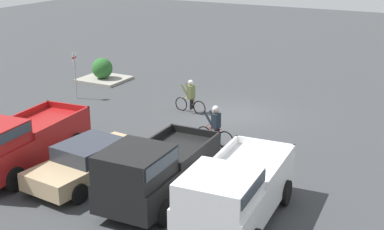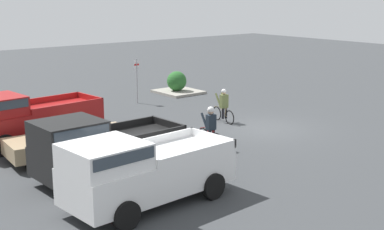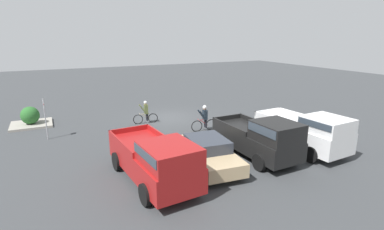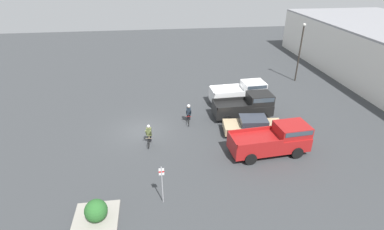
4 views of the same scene
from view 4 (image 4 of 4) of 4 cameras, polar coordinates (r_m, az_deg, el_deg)
ground_plane at (r=24.64m, az=-9.59°, el=-3.02°), size 80.00×80.00×0.00m
pickup_truck_0 at (r=28.93m, az=9.35°, el=4.22°), size 2.49×5.25×2.12m
pickup_truck_1 at (r=26.43m, az=10.53°, el=1.81°), size 2.29×5.10×2.15m
sedan_0 at (r=24.14m, az=11.52°, el=-1.99°), size 2.36×4.78×1.38m
pickup_truck_2 at (r=21.95m, az=15.48°, el=-4.42°), size 2.59×5.70×2.12m
cyclist_0 at (r=22.53m, az=-8.18°, el=-3.68°), size 1.74×0.50×1.63m
cyclist_1 at (r=25.15m, az=-0.64°, el=0.31°), size 1.75×0.50×1.72m
fire_lane_sign at (r=16.96m, az=-5.73°, el=-12.47°), size 0.06×0.30×2.48m
lamppost at (r=35.47m, az=19.94°, el=11.91°), size 0.36×0.36×6.44m
curb_island at (r=17.57m, az=-17.86°, el=-18.50°), size 2.61×2.36×0.15m
shrub at (r=17.08m, az=-17.82°, el=-16.94°), size 1.20×1.20×1.20m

